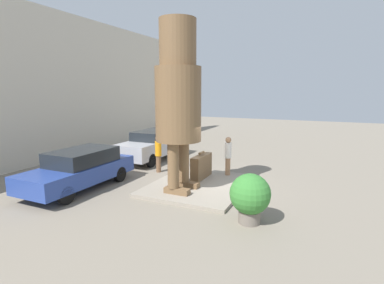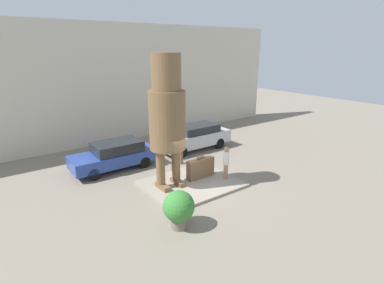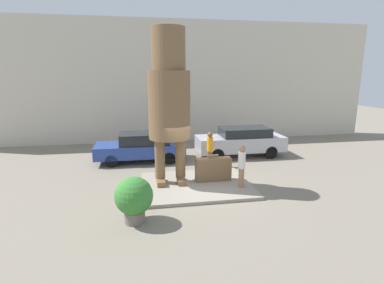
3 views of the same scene
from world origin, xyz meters
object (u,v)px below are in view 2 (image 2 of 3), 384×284
object	(u,v)px
tourist	(226,161)
parked_car_blue	(115,155)
parked_car_silver	(195,137)
giant_suitcase	(200,168)
planter_pot	(179,208)
statue_figure	(167,112)
worker_hivis	(181,148)

from	to	relation	value
tourist	parked_car_blue	distance (m)	6.05
parked_car_silver	giant_suitcase	bearing A→B (deg)	56.96
giant_suitcase	parked_car_blue	bearing A→B (deg)	126.51
parked_car_silver	planter_pot	size ratio (longest dim) A/B	3.31
statue_figure	worker_hivis	xyz separation A→B (m)	(2.17, 2.18, -2.70)
tourist	parked_car_blue	bearing A→B (deg)	128.61
giant_suitcase	parked_car_silver	size ratio (longest dim) A/B	0.31
parked_car_silver	statue_figure	bearing A→B (deg)	41.24
parked_car_silver	planter_pot	world-z (taller)	parked_car_silver
statue_figure	worker_hivis	world-z (taller)	statue_figure
statue_figure	parked_car_silver	world-z (taller)	statue_figure
giant_suitcase	parked_car_blue	world-z (taller)	parked_car_blue
statue_figure	worker_hivis	size ratio (longest dim) A/B	3.49
worker_hivis	parked_car_silver	bearing A→B (deg)	36.70
giant_suitcase	planter_pot	world-z (taller)	planter_pot
tourist	statue_figure	bearing A→B (deg)	159.19
parked_car_blue	parked_car_silver	size ratio (longest dim) A/B	0.95
statue_figure	planter_pot	bearing A→B (deg)	-115.26
planter_pot	statue_figure	bearing A→B (deg)	64.74
planter_pot	worker_hivis	bearing A→B (deg)	55.34
planter_pot	worker_hivis	xyz separation A→B (m)	(3.58, 5.18, 0.14)
tourist	worker_hivis	xyz separation A→B (m)	(-0.50, 3.20, -0.09)
tourist	planter_pot	bearing A→B (deg)	-154.05
tourist	parked_car_silver	bearing A→B (deg)	71.05
tourist	worker_hivis	distance (m)	3.24
worker_hivis	planter_pot	bearing A→B (deg)	-124.66
parked_car_silver	planter_pot	bearing A→B (deg)	49.81
statue_figure	giant_suitcase	xyz separation A→B (m)	(1.75, -0.15, -3.03)
parked_car_blue	parked_car_silver	distance (m)	5.42
tourist	planter_pot	xyz separation A→B (m)	(-4.08, -1.99, -0.23)
statue_figure	parked_car_silver	xyz separation A→B (m)	(4.31, 3.78, -2.78)
parked_car_blue	parked_car_silver	world-z (taller)	parked_car_silver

